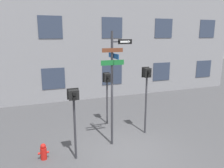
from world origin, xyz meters
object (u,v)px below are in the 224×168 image
at_px(pedestrian_signal_right, 147,83).
at_px(fire_hydrant, 43,152).
at_px(street_sign_pole, 114,79).
at_px(pedestrian_signal_left, 74,105).
at_px(pedestrian_signal_across, 107,84).

bearing_deg(pedestrian_signal_right, fire_hydrant, -171.29).
distance_m(street_sign_pole, pedestrian_signal_left, 1.86).
distance_m(pedestrian_signal_across, fire_hydrant, 4.26).
height_order(street_sign_pole, pedestrian_signal_right, street_sign_pole).
distance_m(pedestrian_signal_left, fire_hydrant, 2.08).
bearing_deg(street_sign_pole, pedestrian_signal_left, -161.08).
distance_m(street_sign_pole, fire_hydrant, 3.65).
bearing_deg(street_sign_pole, pedestrian_signal_right, 15.41).
xyz_separation_m(pedestrian_signal_right, fire_hydrant, (-4.43, -0.68, -2.04)).
relative_size(street_sign_pole, pedestrian_signal_left, 1.74).
bearing_deg(pedestrian_signal_across, pedestrian_signal_left, -128.29).
relative_size(street_sign_pole, fire_hydrant, 7.50).
bearing_deg(street_sign_pole, fire_hydrant, -175.59).
distance_m(pedestrian_signal_right, fire_hydrant, 4.92).
relative_size(pedestrian_signal_across, fire_hydrant, 4.31).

